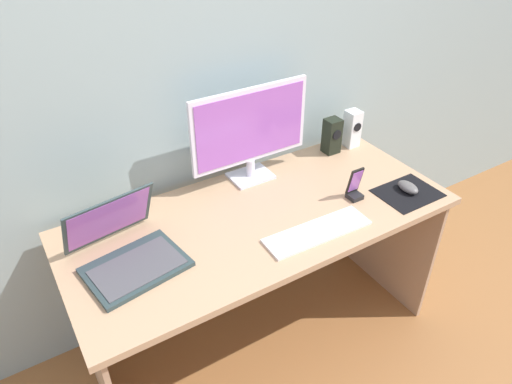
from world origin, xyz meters
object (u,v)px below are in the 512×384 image
(monitor, at_px, (250,131))
(speaker_near_monitor, at_px, (332,136))
(laptop, at_px, (127,251))
(keyboard_external, at_px, (317,232))
(mouse, at_px, (408,187))
(phone_in_dock, at_px, (355,188))
(speaker_right, at_px, (352,128))

(monitor, height_order, speaker_near_monitor, monitor)
(speaker_near_monitor, distance_m, laptop, 1.10)
(keyboard_external, relative_size, mouse, 4.21)
(laptop, height_order, phone_in_dock, laptop)
(monitor, height_order, keyboard_external, monitor)
(monitor, bearing_deg, laptop, -159.46)
(keyboard_external, bearing_deg, monitor, 93.73)
(monitor, relative_size, mouse, 5.36)
(speaker_near_monitor, height_order, mouse, speaker_near_monitor)
(laptop, relative_size, phone_in_dock, 2.68)
(laptop, relative_size, keyboard_external, 0.89)
(laptop, bearing_deg, phone_in_dock, -7.26)
(speaker_right, height_order, laptop, laptop)
(monitor, distance_m, laptop, 0.70)
(laptop, bearing_deg, keyboard_external, -18.70)
(keyboard_external, height_order, phone_in_dock, phone_in_dock)
(speaker_near_monitor, xyz_separation_m, laptop, (-1.07, -0.23, -0.04))
(speaker_near_monitor, xyz_separation_m, phone_in_dock, (-0.16, -0.35, -0.04))
(monitor, height_order, mouse, monitor)
(phone_in_dock, bearing_deg, laptop, 172.74)
(speaker_near_monitor, height_order, laptop, laptop)
(speaker_near_monitor, height_order, keyboard_external, speaker_near_monitor)
(laptop, bearing_deg, mouse, -10.01)
(speaker_near_monitor, relative_size, laptop, 0.46)
(monitor, height_order, speaker_right, monitor)
(speaker_right, height_order, phone_in_dock, speaker_right)
(monitor, relative_size, laptop, 1.44)
(keyboard_external, bearing_deg, phone_in_dock, 23.03)
(speaker_right, height_order, speaker_near_monitor, speaker_right)
(laptop, bearing_deg, speaker_right, 10.93)
(keyboard_external, distance_m, phone_in_dock, 0.29)
(speaker_right, bearing_deg, laptop, -169.07)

